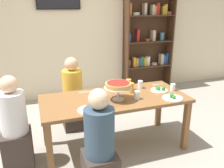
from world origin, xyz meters
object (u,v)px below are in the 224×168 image
Objects in this scene: bookshelf at (148,41)px; salad_plate_spare at (88,109)px; dining_table at (114,103)px; water_glass_clear_far at (137,95)px; diner_head_west at (15,129)px; salad_plate_far_diner at (172,97)px; diner_far_left at (73,99)px; beer_glass_amber_spare at (131,88)px; beer_glass_amber_tall at (94,99)px; cutlery_fork_near at (158,84)px; water_glass_clear_near at (173,87)px; cutlery_fork_far at (113,89)px; salad_plate_near_diner at (159,89)px; cutlery_knife_near at (85,92)px; beer_glass_amber_short at (129,85)px; diner_near_left at (100,151)px; water_glass_clear_spare at (140,85)px; deep_dish_pizza_stand at (118,86)px.

bookshelf is 3.03m from salad_plate_spare.
water_glass_clear_far reaches higher than dining_table.
diner_head_west is 1.96m from salad_plate_far_diner.
water_glass_clear_far reaches higher than salad_plate_far_diner.
beer_glass_amber_spare is (0.69, -0.64, 0.32)m from diner_far_left.
diner_head_west is (-0.82, -0.71, 0.00)m from diner_far_left.
cutlery_fork_near is at bearing 20.31° from beer_glass_amber_tall.
water_glass_clear_near is 0.83m from cutlery_fork_far.
beer_glass_amber_tall is (0.11, -0.86, 0.32)m from diner_far_left.
salad_plate_near_diner is 1.31× the size of cutlery_knife_near.
bookshelf reaches higher than diner_far_left.
salad_plate_near_diner is at bearing 9.13° from beer_glass_amber_tall.
bookshelf is 22.68× the size of water_glass_clear_near.
diner_far_left is (-1.93, -1.29, -0.63)m from bookshelf.
bookshelf reaches higher than salad_plate_spare.
water_glass_clear_far is 0.69m from cutlery_fork_near.
beer_glass_amber_short is 0.86× the size of cutlery_fork_near.
water_glass_clear_far is (0.67, 0.14, 0.04)m from salad_plate_spare.
salad_plate_near_diner is 1.52× the size of beer_glass_amber_short.
beer_glass_amber_tall is at bearing 171.38° from salad_plate_far_diner.
salad_plate_spare is (-1.10, -0.00, -0.00)m from salad_plate_far_diner.
diner_far_left is at bearing -75.08° from cutlery_knife_near.
cutlery_knife_near is 0.41m from cutlery_fork_far.
salad_plate_near_diner is 0.95× the size of salad_plate_spare.
diner_near_left is 6.39× the size of cutlery_fork_near.
salad_plate_far_diner is at bearing -22.63° from dining_table.
dining_table is 0.85m from diner_near_left.
cutlery_fork_near is at bearing 10.74° from water_glass_clear_spare.
water_glass_clear_near is (-0.65, -2.04, -0.33)m from bookshelf.
diner_far_left reaches higher than water_glass_clear_far.
water_glass_clear_near is (0.84, 0.07, -0.14)m from deep_dish_pizza_stand.
beer_glass_amber_short reaches higher than cutlery_knife_near.
diner_head_west is at bearing -177.56° from beer_glass_amber_spare.
diner_far_left is 3.29× the size of deep_dish_pizza_stand.
cutlery_fork_near is (0.32, 0.06, -0.05)m from water_glass_clear_spare.
diner_near_left is 1.00× the size of diner_far_left.
bookshelf is 2.21m from beer_glass_amber_short.
deep_dish_pizza_stand is at bearing -170.08° from salad_plate_near_diner.
beer_glass_amber_short is at bearing 158.37° from water_glass_clear_near.
salad_plate_spare is 0.60m from cutlery_knife_near.
diner_far_left is 0.72m from cutlery_fork_far.
water_glass_clear_spare is (0.19, 0.01, -0.02)m from beer_glass_amber_short.
salad_plate_far_diner is at bearing 151.75° from cutlery_knife_near.
beer_glass_amber_spare is (0.26, 0.18, -0.11)m from deep_dish_pizza_stand.
water_glass_clear_near is (0.17, 0.26, 0.03)m from salad_plate_far_diner.
cutlery_fork_near is at bearing 69.25° from diner_far_left.
deep_dish_pizza_stand is at bearing 73.15° from cutlery_fork_far.
salad_plate_spare is 0.68m from water_glass_clear_far.
bookshelf is 8.95× the size of salad_plate_spare.
diner_near_left is 4.65× the size of salad_plate_spare.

